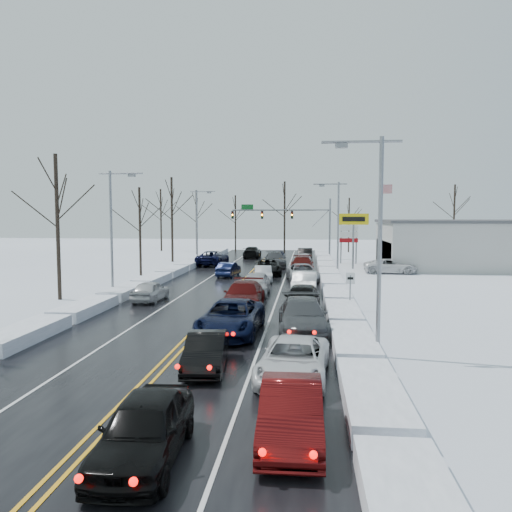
# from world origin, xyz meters

# --- Properties ---
(ground) EXTENTS (160.00, 160.00, 0.00)m
(ground) POSITION_xyz_m (0.00, 0.00, 0.00)
(ground) COLOR white
(ground) RESTS_ON ground
(road_surface) EXTENTS (14.00, 84.00, 0.01)m
(road_surface) POSITION_xyz_m (0.00, 2.00, 0.01)
(road_surface) COLOR black
(road_surface) RESTS_ON ground
(snow_bank_left) EXTENTS (1.81, 72.00, 0.65)m
(snow_bank_left) POSITION_xyz_m (-7.60, 2.00, 0.00)
(snow_bank_left) COLOR white
(snow_bank_left) RESTS_ON ground
(snow_bank_right) EXTENTS (1.81, 72.00, 0.65)m
(snow_bank_right) POSITION_xyz_m (7.60, 2.00, 0.00)
(snow_bank_right) COLOR white
(snow_bank_right) RESTS_ON ground
(traffic_signal_mast) EXTENTS (13.28, 0.39, 8.00)m
(traffic_signal_mast) POSITION_xyz_m (3.45, 27.99, 5.48)
(traffic_signal_mast) COLOR slate
(traffic_signal_mast) RESTS_ON ground
(tires_plus_sign) EXTENTS (3.20, 0.34, 6.00)m
(tires_plus_sign) POSITION_xyz_m (10.50, 15.99, 4.99)
(tires_plus_sign) COLOR slate
(tires_plus_sign) RESTS_ON ground
(used_vehicles_sign) EXTENTS (2.20, 0.22, 4.65)m
(used_vehicles_sign) POSITION_xyz_m (10.50, 22.00, 3.32)
(used_vehicles_sign) COLOR slate
(used_vehicles_sign) RESTS_ON ground
(speed_limit_sign) EXTENTS (0.55, 0.09, 2.35)m
(speed_limit_sign) POSITION_xyz_m (8.20, -8.00, 1.63)
(speed_limit_sign) COLOR slate
(speed_limit_sign) RESTS_ON ground
(flagpole) EXTENTS (1.87, 1.20, 10.00)m
(flagpole) POSITION_xyz_m (15.17, 30.00, 5.93)
(flagpole) COLOR silver
(flagpole) RESTS_ON ground
(dealership_building) EXTENTS (20.40, 12.40, 5.30)m
(dealership_building) POSITION_xyz_m (23.98, 18.00, 2.66)
(dealership_building) COLOR #A7A6A2
(dealership_building) RESTS_ON ground
(streetlight_se) EXTENTS (3.20, 0.25, 9.00)m
(streetlight_se) POSITION_xyz_m (8.30, -18.00, 5.31)
(streetlight_se) COLOR slate
(streetlight_se) RESTS_ON ground
(streetlight_ne) EXTENTS (3.20, 0.25, 9.00)m
(streetlight_ne) POSITION_xyz_m (8.30, 10.00, 5.31)
(streetlight_ne) COLOR slate
(streetlight_ne) RESTS_ON ground
(streetlight_sw) EXTENTS (3.20, 0.25, 9.00)m
(streetlight_sw) POSITION_xyz_m (-8.30, -4.00, 5.31)
(streetlight_sw) COLOR slate
(streetlight_sw) RESTS_ON ground
(streetlight_nw) EXTENTS (3.20, 0.25, 9.00)m
(streetlight_nw) POSITION_xyz_m (-8.30, 24.00, 5.31)
(streetlight_nw) COLOR slate
(streetlight_nw) RESTS_ON ground
(tree_left_b) EXTENTS (4.00, 4.00, 10.00)m
(tree_left_b) POSITION_xyz_m (-11.50, -6.00, 6.99)
(tree_left_b) COLOR #2D231C
(tree_left_b) RESTS_ON ground
(tree_left_c) EXTENTS (3.40, 3.40, 8.50)m
(tree_left_c) POSITION_xyz_m (-10.50, 8.00, 5.94)
(tree_left_c) COLOR #2D231C
(tree_left_c) RESTS_ON ground
(tree_left_d) EXTENTS (4.20, 4.20, 10.50)m
(tree_left_d) POSITION_xyz_m (-11.20, 22.00, 7.33)
(tree_left_d) COLOR #2D231C
(tree_left_d) RESTS_ON ground
(tree_left_e) EXTENTS (3.80, 3.80, 9.50)m
(tree_left_e) POSITION_xyz_m (-10.80, 34.00, 6.64)
(tree_left_e) COLOR #2D231C
(tree_left_e) RESTS_ON ground
(tree_far_a) EXTENTS (4.00, 4.00, 10.00)m
(tree_far_a) POSITION_xyz_m (-18.00, 40.00, 6.99)
(tree_far_a) COLOR #2D231C
(tree_far_a) RESTS_ON ground
(tree_far_b) EXTENTS (3.60, 3.60, 9.00)m
(tree_far_b) POSITION_xyz_m (-6.00, 41.00, 6.29)
(tree_far_b) COLOR #2D231C
(tree_far_b) RESTS_ON ground
(tree_far_c) EXTENTS (4.40, 4.40, 11.00)m
(tree_far_c) POSITION_xyz_m (2.00, 39.00, 7.68)
(tree_far_c) COLOR #2D231C
(tree_far_c) RESTS_ON ground
(tree_far_d) EXTENTS (3.40, 3.40, 8.50)m
(tree_far_d) POSITION_xyz_m (12.00, 40.50, 5.94)
(tree_far_d) COLOR #2D231C
(tree_far_d) RESTS_ON ground
(tree_far_e) EXTENTS (4.20, 4.20, 10.50)m
(tree_far_e) POSITION_xyz_m (28.00, 41.00, 7.33)
(tree_far_e) COLOR #2D231C
(tree_far_e) RESTS_ON ground
(queued_car_0) EXTENTS (2.03, 4.64, 1.56)m
(queued_car_0) POSITION_xyz_m (1.73, -27.46, 0.00)
(queued_car_0) COLOR black
(queued_car_0) RESTS_ON ground
(queued_car_1) EXTENTS (1.82, 4.28, 1.37)m
(queued_car_1) POSITION_xyz_m (1.78, -20.39, 0.00)
(queued_car_1) COLOR black
(queued_car_1) RESTS_ON ground
(queued_car_2) EXTENTS (2.97, 6.10, 1.67)m
(queued_car_2) POSITION_xyz_m (1.87, -14.74, 0.00)
(queued_car_2) COLOR black
(queued_car_2) RESTS_ON ground
(queued_car_3) EXTENTS (2.37, 5.79, 1.68)m
(queued_car_3) POSITION_xyz_m (1.62, -8.00, 0.00)
(queued_car_3) COLOR #470A09
(queued_car_3) RESTS_ON ground
(queued_car_4) EXTENTS (1.99, 4.90, 1.67)m
(queued_car_4) POSITION_xyz_m (1.81, -2.54, 0.00)
(queued_car_4) COLOR #BBBBBD
(queued_car_4) RESTS_ON ground
(queued_car_5) EXTENTS (1.99, 4.32, 1.37)m
(queued_car_5) POSITION_xyz_m (1.71, 4.67, 0.00)
(queued_car_5) COLOR #A2A6AA
(queued_car_5) RESTS_ON ground
(queued_car_6) EXTENTS (3.15, 5.80, 1.54)m
(queued_car_6) POSITION_xyz_m (1.70, 9.91, 0.00)
(queued_car_6) COLOR black
(queued_car_6) RESTS_ON ground
(queued_car_7) EXTENTS (2.93, 6.02, 1.69)m
(queued_car_7) POSITION_xyz_m (1.95, 17.12, 0.00)
(queued_car_7) COLOR #3F4144
(queued_car_7) RESTS_ON ground
(queued_car_8) EXTENTS (1.88, 4.34, 1.46)m
(queued_car_8) POSITION_xyz_m (1.81, 24.24, 0.00)
(queued_car_8) COLOR black
(queued_car_8) RESTS_ON ground
(queued_car_9) EXTENTS (1.68, 4.61, 1.51)m
(queued_car_9) POSITION_xyz_m (5.19, -26.00, 0.00)
(queued_car_9) COLOR #4F0A0A
(queued_car_9) RESTS_ON ground
(queued_car_10) EXTENTS (2.77, 5.32, 1.43)m
(queued_car_10) POSITION_xyz_m (5.11, -21.22, 0.00)
(queued_car_10) COLOR silver
(queued_car_10) RESTS_ON ground
(queued_car_11) EXTENTS (2.73, 5.99, 1.70)m
(queued_car_11) POSITION_xyz_m (5.36, -14.19, 0.00)
(queued_car_11) COLOR #434549
(queued_car_11) RESTS_ON ground
(queued_car_12) EXTENTS (2.39, 5.16, 1.71)m
(queued_car_12) POSITION_xyz_m (5.27, -8.86, 0.00)
(queued_car_12) COLOR black
(queued_car_12) RESTS_ON ground
(queued_car_13) EXTENTS (1.90, 5.06, 1.65)m
(queued_car_13) POSITION_xyz_m (5.37, -2.02, 0.00)
(queued_car_13) COLOR #A4A8AC
(queued_car_13) RESTS_ON ground
(queued_car_14) EXTENTS (3.23, 5.78, 1.53)m
(queued_car_14) POSITION_xyz_m (5.14, 5.41, 0.00)
(queued_car_14) COLOR #929499
(queued_car_14) RESTS_ON ground
(queued_car_15) EXTENTS (2.38, 5.70, 1.65)m
(queued_car_15) POSITION_xyz_m (5.05, 11.66, 0.00)
(queued_car_15) COLOR #460C09
(queued_car_15) RESTS_ON ground
(queued_car_16) EXTENTS (2.13, 4.71, 1.57)m
(queued_car_16) POSITION_xyz_m (5.08, 17.66, 0.00)
(queued_car_16) COLOR silver
(queued_car_16) RESTS_ON ground
(queued_car_17) EXTENTS (1.83, 5.19, 1.71)m
(queued_car_17) POSITION_xyz_m (5.29, 23.46, 0.00)
(queued_car_17) COLOR black
(queued_car_17) RESTS_ON ground
(oncoming_car_0) EXTENTS (1.88, 4.32, 1.38)m
(oncoming_car_0) POSITION_xyz_m (-1.88, 7.95, 0.00)
(oncoming_car_0) COLOR black
(oncoming_car_0) RESTS_ON ground
(oncoming_car_1) EXTENTS (3.28, 6.33, 1.70)m
(oncoming_car_1) POSITION_xyz_m (-5.35, 18.10, 0.00)
(oncoming_car_1) COLOR black
(oncoming_car_1) RESTS_ON ground
(oncoming_car_2) EXTENTS (2.18, 5.36, 1.55)m
(oncoming_car_2) POSITION_xyz_m (-1.91, 28.60, 0.00)
(oncoming_car_2) COLOR black
(oncoming_car_2) RESTS_ON ground
(oncoming_car_3) EXTENTS (1.84, 4.19, 1.40)m
(oncoming_car_3) POSITION_xyz_m (-5.06, -5.94, 0.00)
(oncoming_car_3) COLOR silver
(oncoming_car_3) RESTS_ON ground
(parked_car_0) EXTENTS (5.36, 2.61, 1.47)m
(parked_car_0) POSITION_xyz_m (13.87, 12.12, 0.00)
(parked_car_0) COLOR white
(parked_car_0) RESTS_ON ground
(parked_car_1) EXTENTS (2.55, 5.84, 1.67)m
(parked_car_1) POSITION_xyz_m (17.00, 16.71, 0.00)
(parked_car_1) COLOR #919398
(parked_car_1) RESTS_ON ground
(parked_car_2) EXTENTS (1.63, 3.97, 1.35)m
(parked_car_2) POSITION_xyz_m (15.02, 22.02, 0.00)
(parked_car_2) COLOR black
(parked_car_2) RESTS_ON ground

